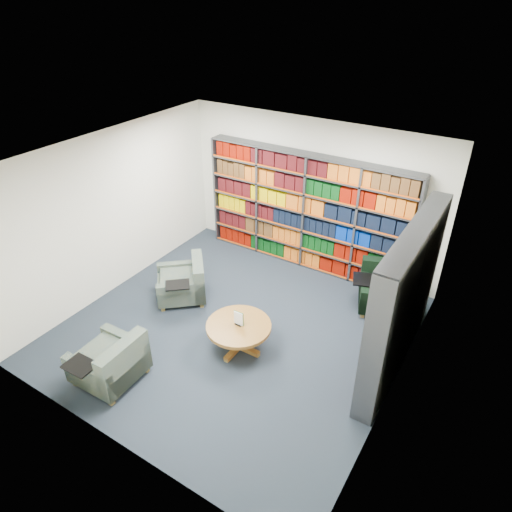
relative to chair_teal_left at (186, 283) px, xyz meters
The scene contains 7 objects.
room_shell 1.66m from the chair_teal_left, 11.27° to the right, with size 5.02×5.02×2.82m.
bookshelf_back 2.56m from the chair_teal_left, 59.94° to the left, with size 4.00×0.28×2.20m.
bookshelf_right 3.66m from the chair_teal_left, ahead, with size 0.28×2.50×2.20m.
chair_teal_left is the anchor object (origin of this frame).
chair_green_right 3.40m from the chair_teal_left, 28.50° to the left, with size 1.09×1.05×0.75m.
chair_teal_front 2.08m from the chair_teal_left, 78.71° to the right, with size 0.85×0.98×0.75m.
coffee_table 1.62m from the chair_teal_left, 21.50° to the right, with size 0.96×0.96×0.68m.
Camera 1 is at (3.26, -4.61, 4.79)m, focal length 32.00 mm.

